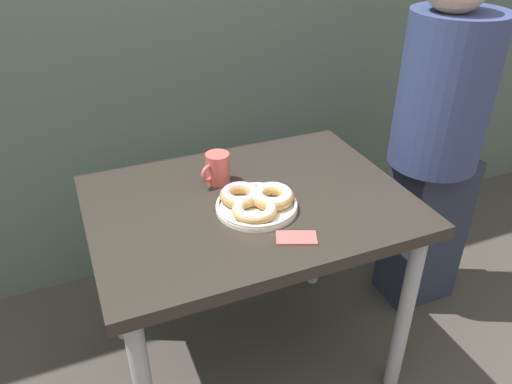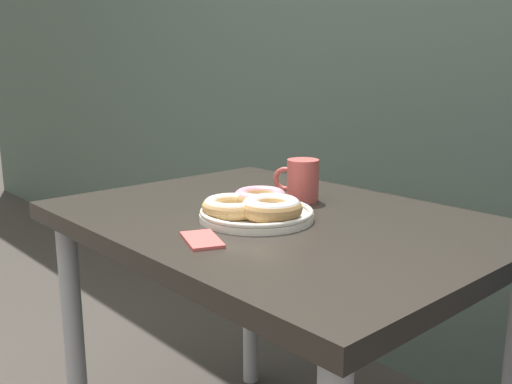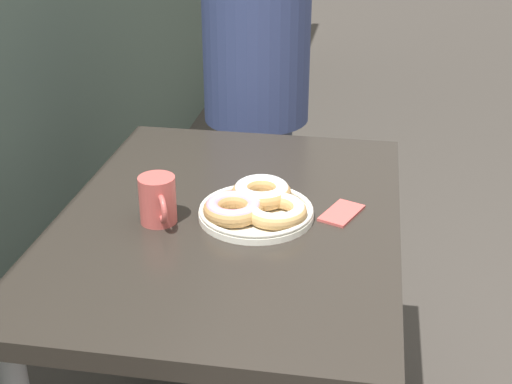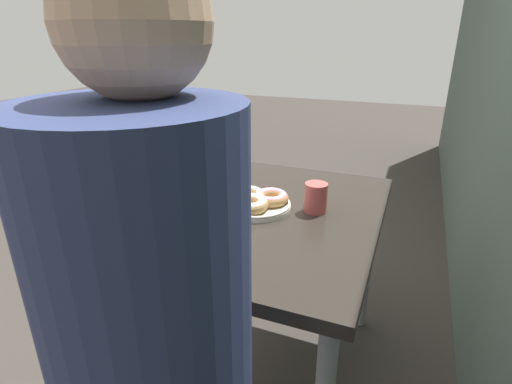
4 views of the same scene
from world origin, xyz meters
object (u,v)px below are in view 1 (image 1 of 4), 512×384
Objects in this scene: donut_plate at (256,202)px; coffee_mug at (217,168)px; dining_table at (249,223)px; person_figure at (437,139)px; napkin at (296,238)px.

donut_plate is 2.43× the size of coffee_mug.
dining_table is at bearing 88.67° from donut_plate.
napkin is (-0.73, -0.31, -0.03)m from person_figure.
coffee_mug is at bearing 104.72° from napkin.
person_figure reaches higher than coffee_mug.
coffee_mug reaches higher than dining_table.
coffee_mug is at bearing 105.15° from donut_plate.
coffee_mug is at bearing 175.34° from person_figure.
donut_plate is at bearing -170.42° from person_figure.
coffee_mug reaches higher than napkin.
napkin is at bearing -157.17° from person_figure.
napkin reaches higher than dining_table.
coffee_mug is (-0.05, 0.14, 0.14)m from dining_table.
person_figure is at bearing 22.83° from napkin.
dining_table is 0.13m from donut_plate.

